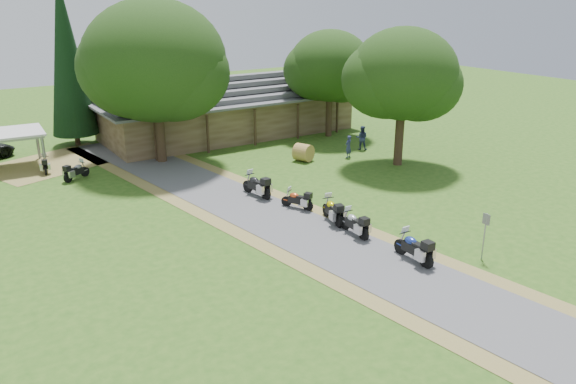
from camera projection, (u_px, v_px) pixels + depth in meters
ground at (356, 256)px, 25.23m from camera, size 120.00×120.00×0.00m
driveway at (297, 229)px, 28.13m from camera, size 51.95×51.95×0.00m
lodge at (228, 105)px, 46.45m from camera, size 21.40×9.40×4.90m
motorcycle_row_a at (414, 246)px, 24.55m from camera, size 0.74×2.09×1.41m
motorcycle_row_b at (354, 222)px, 27.25m from camera, size 0.70×1.94×1.31m
motorcycle_row_c at (332, 209)px, 28.84m from camera, size 1.11×2.10×1.37m
motorcycle_row_d at (297, 199)px, 30.62m from camera, size 1.28×1.77×1.17m
motorcycle_row_e at (256, 184)px, 32.50m from camera, size 1.00×2.21×1.46m
motorcycle_carport_a at (45, 164)px, 36.95m from camera, size 0.85×1.76×1.15m
motorcycle_carport_b at (76, 170)px, 35.49m from camera, size 1.83×1.38×1.22m
person_a at (348, 145)px, 40.16m from camera, size 0.63×0.53×1.89m
person_b at (362, 136)px, 42.13m from camera, size 0.74×0.73×2.14m
hay_bale at (303, 152)px, 39.42m from camera, size 1.55×1.49×1.23m
sign_post at (484, 237)px, 24.57m from camera, size 0.40×0.07×2.20m
oak_lodge_left at (156, 81)px, 37.60m from camera, size 9.53×9.53×11.23m
oak_lodge_right at (330, 80)px, 45.03m from camera, size 6.66×6.66×9.25m
oak_driveway at (402, 92)px, 37.12m from camera, size 7.13×7.13×10.00m
cedar_near at (67, 61)px, 41.70m from camera, size 3.41×3.41×12.83m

